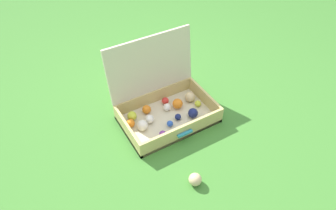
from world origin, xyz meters
TOP-DOWN VIEW (x-y plane):
  - ground_plane at (0.00, 0.00)m, footprint 16.00×16.00m
  - open_suitcase at (0.04, 0.08)m, footprint 0.65×0.51m
  - stray_ball_on_grass at (-0.08, -0.53)m, footprint 0.08×0.08m

SIDE VIEW (x-z plane):
  - ground_plane at x=0.00m, z-range 0.00..0.00m
  - stray_ball_on_grass at x=-0.08m, z-range 0.00..0.08m
  - open_suitcase at x=0.04m, z-range -0.16..0.39m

